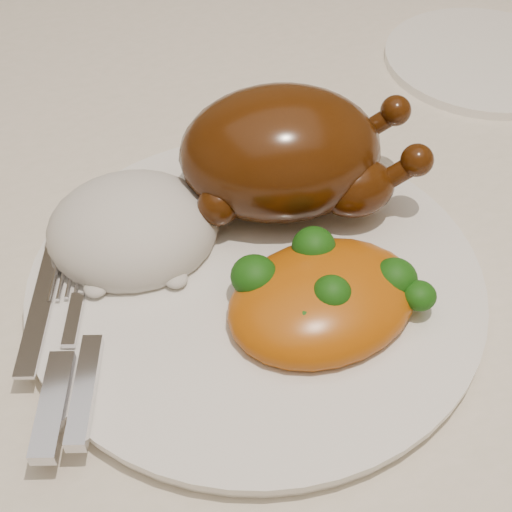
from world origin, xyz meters
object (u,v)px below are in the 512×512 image
object	(u,v)px
dinner_plate	(256,282)
roast_chicken	(286,153)
side_plate	(484,59)
dining_table	(222,290)

from	to	relation	value
dinner_plate	roast_chicken	size ratio (longest dim) A/B	1.63
dinner_plate	roast_chicken	distance (m)	0.10
side_plate	roast_chicken	world-z (taller)	roast_chicken
dinner_plate	side_plate	size ratio (longest dim) A/B	1.59
side_plate	roast_chicken	distance (m)	0.30
dining_table	roast_chicken	xyz separation A→B (m)	(0.05, -0.02, 0.16)
side_plate	dining_table	bearing A→B (deg)	-157.80
dining_table	roast_chicken	size ratio (longest dim) A/B	8.44
dining_table	side_plate	world-z (taller)	side_plate
dining_table	dinner_plate	bearing A→B (deg)	-87.88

